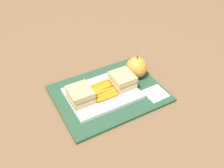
{
  "coord_description": "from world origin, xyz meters",
  "views": [
    {
      "loc": [
        -0.3,
        -0.56,
        0.58
      ],
      "look_at": [
        0.01,
        0.0,
        0.04
      ],
      "focal_mm": 39.92,
      "sensor_mm": 36.0,
      "label": 1
    }
  ],
  "objects_px": {
    "apple": "(137,67)",
    "paper_napkin": "(156,93)",
    "sandwich_half_right": "(122,80)",
    "food_tray": "(102,93)",
    "sandwich_half_left": "(80,95)",
    "carrot_sticks_bundle": "(102,91)"
  },
  "relations": [
    {
      "from": "carrot_sticks_bundle",
      "to": "paper_napkin",
      "type": "height_order",
      "value": "carrot_sticks_bundle"
    },
    {
      "from": "sandwich_half_left",
      "to": "paper_napkin",
      "type": "height_order",
      "value": "sandwich_half_left"
    },
    {
      "from": "sandwich_half_right",
      "to": "carrot_sticks_bundle",
      "type": "xyz_separation_m",
      "value": [
        -0.08,
        -0.0,
        -0.02
      ]
    },
    {
      "from": "carrot_sticks_bundle",
      "to": "paper_napkin",
      "type": "distance_m",
      "value": 0.18
    },
    {
      "from": "paper_napkin",
      "to": "food_tray",
      "type": "bearing_deg",
      "value": 152.3
    },
    {
      "from": "apple",
      "to": "sandwich_half_left",
      "type": "bearing_deg",
      "value": -172.3
    },
    {
      "from": "sandwich_half_left",
      "to": "carrot_sticks_bundle",
      "type": "xyz_separation_m",
      "value": [
        0.08,
        -0.0,
        -0.02
      ]
    },
    {
      "from": "apple",
      "to": "paper_napkin",
      "type": "height_order",
      "value": "apple"
    },
    {
      "from": "sandwich_half_right",
      "to": "food_tray",
      "type": "bearing_deg",
      "value": 180.0
    },
    {
      "from": "food_tray",
      "to": "sandwich_half_right",
      "type": "relative_size",
      "value": 2.88
    },
    {
      "from": "food_tray",
      "to": "carrot_sticks_bundle",
      "type": "height_order",
      "value": "carrot_sticks_bundle"
    },
    {
      "from": "food_tray",
      "to": "apple",
      "type": "height_order",
      "value": "apple"
    },
    {
      "from": "food_tray",
      "to": "sandwich_half_left",
      "type": "relative_size",
      "value": 2.88
    },
    {
      "from": "food_tray",
      "to": "sandwich_half_left",
      "type": "distance_m",
      "value": 0.08
    },
    {
      "from": "apple",
      "to": "sandwich_half_right",
      "type": "bearing_deg",
      "value": -158.01
    },
    {
      "from": "food_tray",
      "to": "sandwich_half_left",
      "type": "bearing_deg",
      "value": 180.0
    },
    {
      "from": "sandwich_half_left",
      "to": "sandwich_half_right",
      "type": "height_order",
      "value": "same"
    },
    {
      "from": "apple",
      "to": "paper_napkin",
      "type": "relative_size",
      "value": 1.26
    },
    {
      "from": "sandwich_half_right",
      "to": "paper_napkin",
      "type": "height_order",
      "value": "sandwich_half_right"
    },
    {
      "from": "carrot_sticks_bundle",
      "to": "apple",
      "type": "xyz_separation_m",
      "value": [
        0.16,
        0.03,
        0.02
      ]
    },
    {
      "from": "carrot_sticks_bundle",
      "to": "paper_napkin",
      "type": "relative_size",
      "value": 1.26
    },
    {
      "from": "food_tray",
      "to": "sandwich_half_left",
      "type": "height_order",
      "value": "sandwich_half_left"
    }
  ]
}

